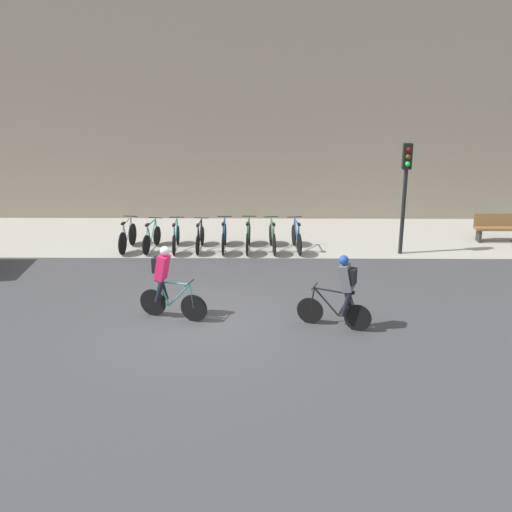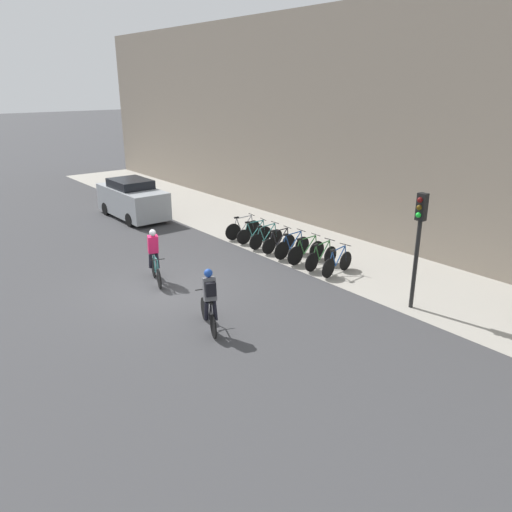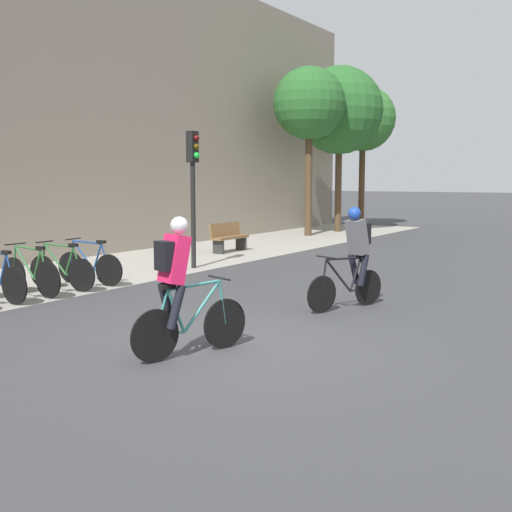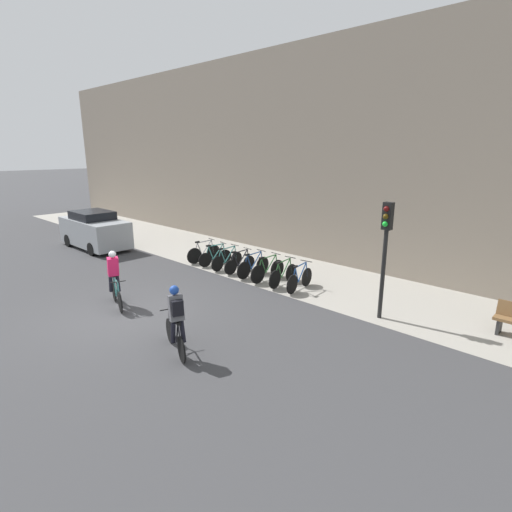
{
  "view_description": "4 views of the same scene",
  "coord_description": "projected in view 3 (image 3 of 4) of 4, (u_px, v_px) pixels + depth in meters",
  "views": [
    {
      "loc": [
        1.42,
        -13.74,
        6.28
      ],
      "look_at": [
        1.28,
        1.8,
        0.99
      ],
      "focal_mm": 45.0,
      "sensor_mm": 36.0,
      "label": 1
    },
    {
      "loc": [
        13.18,
        -6.82,
        6.25
      ],
      "look_at": [
        1.29,
        2.75,
        0.88
      ],
      "focal_mm": 35.0,
      "sensor_mm": 36.0,
      "label": 2
    },
    {
      "loc": [
        -6.94,
        -4.81,
        2.24
      ],
      "look_at": [
        1.91,
        0.78,
        0.97
      ],
      "focal_mm": 45.0,
      "sensor_mm": 36.0,
      "label": 3
    },
    {
      "loc": [
        10.57,
        -5.33,
        4.75
      ],
      "look_at": [
        2.51,
        3.11,
        1.65
      ],
      "focal_mm": 28.0,
      "sensor_mm": 36.0,
      "label": 4
    }
  ],
  "objects": [
    {
      "name": "street_tree_0",
      "position": [
        309.0,
        104.0,
        24.61
      ],
      "size": [
        2.79,
        2.79,
        6.51
      ],
      "color": "#4C3823",
      "rests_on": "ground"
    },
    {
      "name": "bench",
      "position": [
        229.0,
        237.0,
        19.58
      ],
      "size": [
        1.53,
        0.44,
        0.89
      ],
      "color": "brown",
      "rests_on": "ground"
    },
    {
      "name": "street_tree_1",
      "position": [
        339.0,
        111.0,
        26.55
      ],
      "size": [
        3.62,
        3.62,
        6.86
      ],
      "color": "#4C3823",
      "rests_on": "ground"
    },
    {
      "name": "ground",
      "position": [
        229.0,
        345.0,
        8.65
      ],
      "size": [
        200.0,
        200.0,
        0.0
      ],
      "primitive_type": "plane",
      "color": "#3D3D3F"
    },
    {
      "name": "traffic_light_pole",
      "position": [
        193.0,
        174.0,
        15.79
      ],
      "size": [
        0.26,
        0.3,
        3.39
      ],
      "color": "black",
      "rests_on": "ground"
    },
    {
      "name": "cyclist_pink",
      "position": [
        179.0,
        283.0,
        7.94
      ],
      "size": [
        1.65,
        0.65,
        1.77
      ],
      "color": "black",
      "rests_on": "ground"
    },
    {
      "name": "parked_bike_7",
      "position": [
        90.0,
        266.0,
        13.53
      ],
      "size": [
        0.46,
        1.67,
        0.97
      ],
      "color": "black",
      "rests_on": "ground"
    },
    {
      "name": "street_tree_2",
      "position": [
        363.0,
        119.0,
        29.6
      ],
      "size": [
        3.01,
        3.01,
        6.5
      ],
      "color": "#4C3823",
      "rests_on": "ground"
    },
    {
      "name": "parked_bike_6",
      "position": [
        62.0,
        270.0,
        12.89
      ],
      "size": [
        0.46,
        1.71,
        0.97
      ],
      "color": "black",
      "rests_on": "ground"
    },
    {
      "name": "parked_bike_5",
      "position": [
        31.0,
        274.0,
        12.26
      ],
      "size": [
        0.46,
        1.75,
        0.99
      ],
      "color": "black",
      "rests_on": "ground"
    },
    {
      "name": "cyclist_grey",
      "position": [
        354.0,
        254.0,
        11.06
      ],
      "size": [
        1.65,
        0.71,
        1.75
      ],
      "color": "black",
      "rests_on": "ground"
    }
  ]
}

